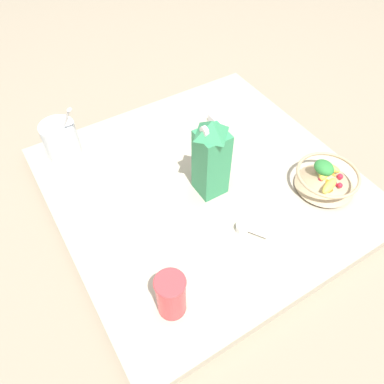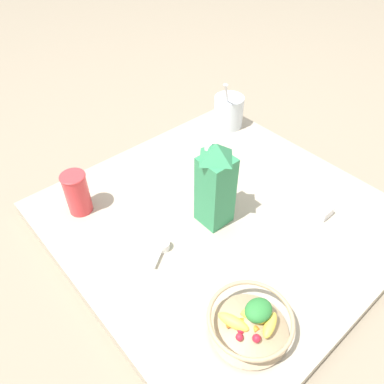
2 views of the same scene
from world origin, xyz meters
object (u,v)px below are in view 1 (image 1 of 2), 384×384
object	(u,v)px
fruit_bowl	(326,178)
drinking_cup	(171,295)
milk_carton	(210,158)
yogurt_tub	(60,138)
spice_jar	(217,120)

from	to	relation	value
fruit_bowl	drinking_cup	xyz separation A→B (m)	(0.09, -0.61, 0.03)
milk_carton	yogurt_tub	world-z (taller)	milk_carton
yogurt_tub	spice_jar	size ratio (longest dim) A/B	4.55
spice_jar	drinking_cup	bearing A→B (deg)	-42.87
drinking_cup	yogurt_tub	bearing A→B (deg)	-176.66
drinking_cup	spice_jar	world-z (taller)	drinking_cup
milk_carton	drinking_cup	world-z (taller)	milk_carton
milk_carton	spice_jar	bearing A→B (deg)	141.23
fruit_bowl	yogurt_tub	bearing A→B (deg)	-131.96
milk_carton	drinking_cup	size ratio (longest dim) A/B	1.99
yogurt_tub	spice_jar	world-z (taller)	yogurt_tub
drinking_cup	milk_carton	bearing A→B (deg)	133.78
drinking_cup	spice_jar	xyz separation A→B (m)	(-0.54, 0.50, -0.06)
milk_carton	drinking_cup	distance (m)	0.41
milk_carton	drinking_cup	xyz separation A→B (m)	(0.28, -0.29, -0.07)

